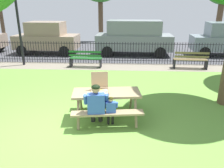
{
  "coord_description": "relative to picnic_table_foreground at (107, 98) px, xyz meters",
  "views": [
    {
      "loc": [
        1.63,
        -4.79,
        2.98
      ],
      "look_at": [
        1.29,
        1.48,
        0.75
      ],
      "focal_mm": 36.04,
      "sensor_mm": 36.0,
      "label": 1
    }
  ],
  "objects": [
    {
      "name": "park_bench_center",
      "position": [
        -1.47,
        5.3,
        -0.18
      ],
      "size": [
        1.62,
        0.56,
        0.85
      ],
      "color": "#1F6026",
      "rests_on": "ground"
    },
    {
      "name": "parked_car_right",
      "position": [
        1.04,
        8.49,
        0.5
      ],
      "size": [
        4.67,
        2.09,
        2.08
      ],
      "color": "gray",
      "rests_on": "ground"
    },
    {
      "name": "child_at_table",
      "position": [
        0.15,
        -0.51,
        -0.07
      ],
      "size": [
        0.36,
        0.36,
        0.87
      ],
      "color": "black",
      "rests_on": "ground"
    },
    {
      "name": "ground",
      "position": [
        -1.18,
        0.68,
        -0.61
      ],
      "size": [
        28.0,
        10.92,
        0.02
      ],
      "primitive_type": "cube",
      "color": "#63953B"
    },
    {
      "name": "pizza_box_open",
      "position": [
        -0.18,
        0.01,
        0.27
      ],
      "size": [
        0.51,
        0.54,
        0.51
      ],
      "color": "tan",
      "rests_on": "picnic_table_foreground"
    },
    {
      "name": "lamp_post_walkway",
      "position": [
        -4.77,
        5.56,
        2.04
      ],
      "size": [
        0.28,
        0.28,
        4.35
      ],
      "color": "black",
      "rests_on": "ground"
    },
    {
      "name": "iron_fence_streetside",
      "position": [
        -1.18,
        6.14,
        -0.02
      ],
      "size": [
        23.4,
        0.03,
        1.14
      ],
      "color": "black",
      "rests_on": "ground"
    },
    {
      "name": "adult_at_table",
      "position": [
        -0.21,
        -0.53,
        0.06
      ],
      "size": [
        0.63,
        0.62,
        1.19
      ],
      "color": "#272727",
      "rests_on": "ground"
    },
    {
      "name": "parked_car_center",
      "position": [
        -4.44,
        8.49,
        0.41
      ],
      "size": [
        3.96,
        1.95,
        1.98
      ],
      "color": "gray",
      "rests_on": "ground"
    },
    {
      "name": "picnic_table_foreground",
      "position": [
        0.0,
        0.0,
        0.0
      ],
      "size": [
        1.96,
        1.68,
        0.79
      ],
      "color": "#95805C",
      "rests_on": "ground"
    },
    {
      "name": "street_asphalt",
      "position": [
        -1.18,
        9.93,
        -0.6
      ],
      "size": [
        28.0,
        7.59,
        0.01
      ],
      "primitive_type": "cube",
      "color": "#424247"
    },
    {
      "name": "park_bench_right",
      "position": [
        3.69,
        5.3,
        -0.18
      ],
      "size": [
        1.62,
        0.53,
        0.85
      ],
      "color": "olive",
      "rests_on": "ground"
    },
    {
      "name": "cobblestone_walkway",
      "position": [
        -1.18,
        5.44,
        -0.6
      ],
      "size": [
        28.0,
        1.4,
        0.01
      ],
      "primitive_type": "cube",
      "color": "gray"
    }
  ]
}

